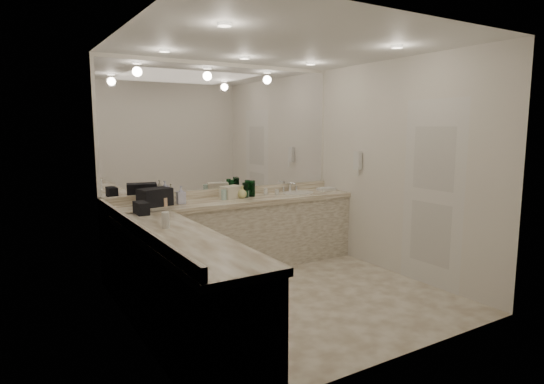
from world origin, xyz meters
TOP-DOWN VIEW (x-y plane):
  - floor at (0.00, 0.00)m, footprint 3.20×3.20m
  - ceiling at (0.00, 0.00)m, footprint 3.20×3.20m
  - wall_back at (0.00, 1.50)m, footprint 3.20×0.02m
  - wall_left at (-1.60, 0.00)m, footprint 0.02×3.00m
  - wall_right at (1.60, 0.00)m, footprint 0.02×3.00m
  - vanity_back_base at (0.00, 1.20)m, footprint 3.20×0.60m
  - vanity_back_top at (0.00, 1.19)m, footprint 3.20×0.64m
  - vanity_left_base at (-1.30, -0.30)m, footprint 0.60×2.40m
  - vanity_left_top at (-1.29, -0.30)m, footprint 0.64×2.42m
  - backsplash_back at (0.00, 1.48)m, footprint 3.20×0.04m
  - backsplash_left at (-1.58, 0.00)m, footprint 0.04×3.00m
  - mirror_back at (0.00, 1.49)m, footprint 3.12×0.01m
  - mirror_left at (-1.59, 0.00)m, footprint 0.01×2.92m
  - sink at (0.95, 1.20)m, footprint 0.44×0.44m
  - faucet at (0.95, 1.41)m, footprint 0.24×0.16m
  - wall_phone at (1.56, 0.70)m, footprint 0.06×0.10m
  - door at (1.59, -0.50)m, footprint 0.02×0.82m
  - black_toiletry_bag at (-1.03, 1.22)m, footprint 0.40×0.30m
  - black_bag_spill at (-1.30, 0.81)m, footprint 0.11×0.25m
  - cream_cosmetic_case at (-0.02, 1.29)m, footprint 0.31×0.25m
  - hand_towel at (1.43, 1.20)m, footprint 0.24×0.16m
  - lotion_left at (-1.30, 0.03)m, footprint 0.07×0.07m
  - soap_bottle_a at (-0.82, 1.28)m, footprint 0.09×0.09m
  - soap_bottle_b at (-0.72, 1.20)m, footprint 0.10×0.10m
  - soap_bottle_c at (0.09, 1.21)m, footprint 0.15×0.15m
  - green_bottle_0 at (0.23, 1.33)m, footprint 0.07×0.07m
  - green_bottle_1 at (0.16, 1.24)m, footprint 0.06×0.06m
  - green_bottle_2 at (0.25, 1.27)m, footprint 0.06×0.06m
  - green_bottle_3 at (0.18, 1.30)m, footprint 0.07×0.07m
  - green_bottle_4 at (0.26, 1.25)m, footprint 0.07×0.07m
  - amenity_bottle_0 at (0.61, 1.20)m, footprint 0.06×0.06m
  - amenity_bottle_1 at (0.49, 1.29)m, footprint 0.05×0.05m
  - amenity_bottle_2 at (-0.17, 1.21)m, footprint 0.06×0.06m
  - amenity_bottle_3 at (-0.71, 1.22)m, footprint 0.04×0.04m
  - amenity_bottle_4 at (0.20, 1.28)m, footprint 0.05×0.05m
  - amenity_bottle_5 at (-0.94, 1.15)m, footprint 0.06×0.06m
  - amenity_bottle_6 at (-1.13, 1.19)m, footprint 0.04×0.04m

SIDE VIEW (x-z plane):
  - floor at x=0.00m, z-range 0.00..0.00m
  - vanity_back_base at x=0.00m, z-range 0.00..0.84m
  - vanity_left_base at x=-1.30m, z-range 0.00..0.84m
  - vanity_back_top at x=0.00m, z-range 0.84..0.90m
  - vanity_left_top at x=-1.29m, z-range 0.84..0.90m
  - sink at x=0.95m, z-range 0.88..0.91m
  - hand_towel at x=1.43m, z-range 0.90..0.94m
  - amenity_bottle_0 at x=0.61m, z-range 0.90..0.97m
  - amenity_bottle_3 at x=-0.71m, z-range 0.90..0.98m
  - amenity_bottle_4 at x=0.20m, z-range 0.90..0.98m
  - amenity_bottle_1 at x=0.49m, z-range 0.90..0.99m
  - amenity_bottle_5 at x=-0.94m, z-range 0.90..1.00m
  - backsplash_back at x=0.00m, z-range 0.90..1.00m
  - backsplash_left at x=-1.58m, z-range 0.90..1.00m
  - amenity_bottle_2 at x=-0.17m, z-range 0.90..1.03m
  - black_bag_spill at x=-1.30m, z-range 0.90..1.03m
  - amenity_bottle_6 at x=-1.13m, z-range 0.90..1.04m
  - faucet at x=0.95m, z-range 0.90..1.04m
  - soap_bottle_c at x=0.09m, z-range 0.90..1.05m
  - lotion_left at x=-1.30m, z-range 0.90..1.06m
  - cream_cosmetic_case at x=-0.02m, z-range 0.90..1.06m
  - green_bottle_2 at x=0.25m, z-range 0.90..1.08m
  - green_bottle_3 at x=0.18m, z-range 0.90..1.08m
  - green_bottle_1 at x=0.16m, z-range 0.90..1.09m
  - black_toiletry_bag at x=-1.03m, z-range 0.90..1.10m
  - green_bottle_0 at x=0.23m, z-range 0.90..1.11m
  - green_bottle_4 at x=0.26m, z-range 0.90..1.11m
  - soap_bottle_b at x=-0.72m, z-range 0.90..1.11m
  - soap_bottle_a at x=-0.82m, z-range 0.90..1.14m
  - door at x=1.59m, z-range 0.00..2.10m
  - wall_back at x=0.00m, z-range 0.00..2.60m
  - wall_left at x=-1.60m, z-range 0.00..2.60m
  - wall_right at x=1.60m, z-range 0.00..2.60m
  - wall_phone at x=1.56m, z-range 1.23..1.47m
  - mirror_back at x=0.00m, z-range 1.00..2.55m
  - mirror_left at x=-1.59m, z-range 1.00..2.55m
  - ceiling at x=0.00m, z-range 2.60..2.60m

